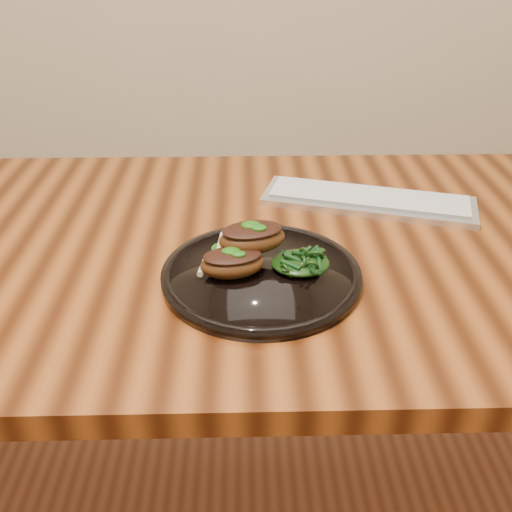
{
  "coord_description": "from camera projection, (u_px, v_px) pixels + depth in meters",
  "views": [
    {
      "loc": [
        -0.01,
        -0.86,
        1.23
      ],
      "look_at": [
        0.01,
        -0.11,
        0.78
      ],
      "focal_mm": 40.0,
      "sensor_mm": 36.0,
      "label": 1
    }
  ],
  "objects": [
    {
      "name": "lamb_chop_front",
      "position": [
        232.0,
        262.0,
        0.84
      ],
      "size": [
        0.11,
        0.08,
        0.04
      ],
      "color": "#42220C",
      "rests_on": "plate"
    },
    {
      "name": "keyboard",
      "position": [
        368.0,
        200.0,
        1.1
      ],
      "size": [
        0.42,
        0.23,
        0.02
      ],
      "color": "silver",
      "rests_on": "desk"
    },
    {
      "name": "greens_heap",
      "position": [
        300.0,
        259.0,
        0.86
      ],
      "size": [
        0.09,
        0.08,
        0.03
      ],
      "color": "black",
      "rests_on": "plate"
    },
    {
      "name": "desk",
      "position": [
        251.0,
        279.0,
        1.03
      ],
      "size": [
        1.6,
        0.8,
        0.75
      ],
      "color": "#351606",
      "rests_on": "ground"
    },
    {
      "name": "plate",
      "position": [
        261.0,
        274.0,
        0.87
      ],
      "size": [
        0.3,
        0.3,
        0.02
      ],
      "color": "black",
      "rests_on": "desk"
    },
    {
      "name": "herb_smear",
      "position": [
        236.0,
        248.0,
        0.92
      ],
      "size": [
        0.08,
        0.05,
        0.01
      ],
      "primitive_type": "ellipsoid",
      "color": "#0C4006",
      "rests_on": "plate"
    },
    {
      "name": "lamb_chop_back",
      "position": [
        252.0,
        237.0,
        0.87
      ],
      "size": [
        0.12,
        0.09,
        0.05
      ],
      "color": "#42220C",
      "rests_on": "plate"
    }
  ]
}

